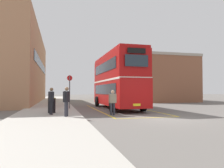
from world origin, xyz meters
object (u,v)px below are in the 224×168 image
Objects in this scene: single_deck_bus at (108,90)px; pedestrian_waiting_far at (66,99)px; litter_bin at (52,105)px; double_decker_bus at (117,80)px; pedestrian_waiting_near at (51,99)px; pedestrian_boarding at (113,101)px; bus_stop_sign at (70,88)px.

pedestrian_waiting_far is (-7.85, -23.16, -0.56)m from single_deck_bus.
litter_bin is at bearing 110.47° from pedestrian_waiting_far.
double_decker_bus is 7.57m from pedestrian_waiting_near.
single_deck_bus is at bearing 79.30° from double_decker_bus.
pedestrian_boarding is 0.98× the size of pedestrian_waiting_far.
litter_bin is 3.76m from bus_stop_sign.
pedestrian_waiting_near is 1.14m from litter_bin.
pedestrian_waiting_near is 1.46m from pedestrian_waiting_far.
double_decker_bus is at bearing 35.74° from litter_bin.
pedestrian_waiting_near reaches higher than litter_bin.
pedestrian_waiting_far is at bearing -94.91° from bus_stop_sign.
double_decker_bus is 7.01m from litter_bin.
double_decker_bus reaches higher than pedestrian_waiting_near.
single_deck_bus reaches higher than bus_stop_sign.
pedestrian_boarding reaches higher than litter_bin.
pedestrian_waiting_near is at bearing -137.70° from double_decker_bus.
double_decker_bus is 6.03× the size of pedestrian_waiting_near.
pedestrian_waiting_near is 0.60× the size of bus_stop_sign.
pedestrian_waiting_near is at bearing -106.86° from bus_stop_sign.
pedestrian_waiting_near is 4.64m from bus_stop_sign.
pedestrian_boarding is at bearing -60.72° from bus_stop_sign.
single_deck_bus reaches higher than pedestrian_waiting_near.
pedestrian_boarding is at bearing 21.38° from pedestrian_waiting_far.
pedestrian_waiting_far is (-4.64, -6.19, -1.43)m from double_decker_bus.
pedestrian_waiting_far reaches higher than pedestrian_boarding.
litter_bin is (-3.80, 1.08, -0.29)m from pedestrian_boarding.
single_deck_bus is at bearing 68.40° from pedestrian_waiting_near.
bus_stop_sign is at bearing 68.47° from litter_bin.
single_deck_bus reaches higher than litter_bin.
litter_bin is (-0.84, 2.24, -0.45)m from pedestrian_waiting_far.
bus_stop_sign is (1.33, 4.40, 0.69)m from pedestrian_waiting_near.
pedestrian_waiting_near is at bearing -111.60° from single_deck_bus.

